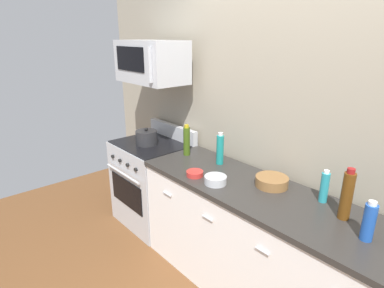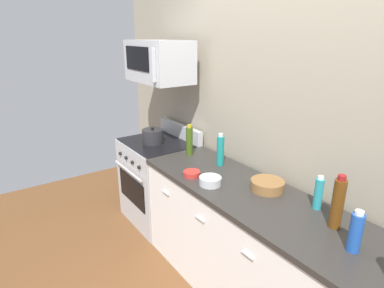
{
  "view_description": "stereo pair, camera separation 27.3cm",
  "coord_description": "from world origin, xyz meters",
  "views": [
    {
      "loc": [
        1.22,
        -1.74,
        2.0
      ],
      "look_at": [
        -0.74,
        -0.05,
        1.11
      ],
      "focal_mm": 29.85,
      "sensor_mm": 36.0,
      "label": 1
    },
    {
      "loc": [
        1.39,
        -1.53,
        2.0
      ],
      "look_at": [
        -0.74,
        -0.05,
        1.11
      ],
      "focal_mm": 29.85,
      "sensor_mm": 36.0,
      "label": 2
    }
  ],
  "objects": [
    {
      "name": "bowl_steel_prep",
      "position": [
        -0.33,
        -0.16,
        0.95
      ],
      "size": [
        0.17,
        0.17,
        0.06
      ],
      "color": "#B2B5BA",
      "rests_on": "countertop_slab"
    },
    {
      "name": "back_wall",
      "position": [
        0.0,
        0.41,
        1.35
      ],
      "size": [
        5.25,
        0.1,
        2.7
      ],
      "primitive_type": "cube",
      "color": "#9E937F",
      "rests_on": "ground_plane"
    },
    {
      "name": "bottle_dish_soap",
      "position": [
        0.34,
        0.2,
        1.03
      ],
      "size": [
        0.06,
        0.06,
        0.23
      ],
      "color": "teal",
      "rests_on": "countertop_slab"
    },
    {
      "name": "bottle_wine_amber",
      "position": [
        0.53,
        0.1,
        1.08
      ],
      "size": [
        0.07,
        0.07,
        0.34
      ],
      "color": "#59330F",
      "rests_on": "countertop_slab"
    },
    {
      "name": "stockpot",
      "position": [
        -1.45,
        -0.05,
        1.0
      ],
      "size": [
        0.22,
        0.22,
        0.18
      ],
      "color": "#262628",
      "rests_on": "range_oven"
    },
    {
      "name": "range_oven",
      "position": [
        -1.45,
        0.0,
        0.47
      ],
      "size": [
        0.76,
        0.69,
        1.07
      ],
      "color": "#B7BABF",
      "rests_on": "ground_plane"
    },
    {
      "name": "bottle_sparkling_teal",
      "position": [
        -0.59,
        0.15,
        1.06
      ],
      "size": [
        0.06,
        0.06,
        0.29
      ],
      "color": "#197F7A",
      "rests_on": "countertop_slab"
    },
    {
      "name": "bowl_red_small",
      "position": [
        -0.54,
        -0.19,
        0.94
      ],
      "size": [
        0.14,
        0.14,
        0.04
      ],
      "color": "#B72D28",
      "rests_on": "countertop_slab"
    },
    {
      "name": "bottle_olive_oil",
      "position": [
        -0.95,
        0.07,
        1.06
      ],
      "size": [
        0.06,
        0.06,
        0.29
      ],
      "color": "#385114",
      "rests_on": "countertop_slab"
    },
    {
      "name": "bottle_soda_blue",
      "position": [
        0.71,
        -0.02,
        1.03
      ],
      "size": [
        0.07,
        0.07,
        0.24
      ],
      "color": "#1E4CA5",
      "rests_on": "countertop_slab"
    },
    {
      "name": "bowl_wooden_salad",
      "position": [
        -0.03,
        0.13,
        0.96
      ],
      "size": [
        0.25,
        0.25,
        0.07
      ],
      "color": "brown",
      "rests_on": "countertop_slab"
    },
    {
      "name": "microwave",
      "position": [
        -1.45,
        0.05,
        1.75
      ],
      "size": [
        0.74,
        0.44,
        0.4
      ],
      "color": "#B7BABF"
    },
    {
      "name": "counter_unit",
      "position": [
        0.0,
        -0.0,
        0.46
      ],
      "size": [
        2.16,
        0.66,
        0.92
      ],
      "color": "white",
      "rests_on": "ground_plane"
    }
  ]
}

